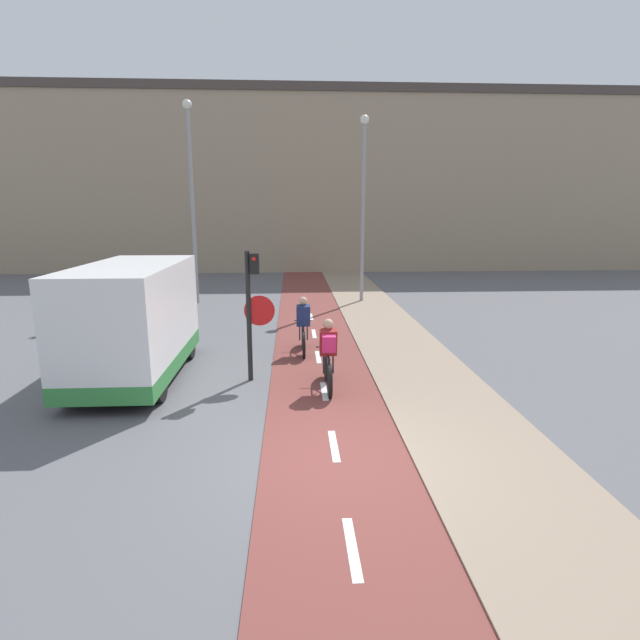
{
  "coord_description": "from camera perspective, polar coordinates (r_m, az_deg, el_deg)",
  "views": [
    {
      "loc": [
        -0.63,
        -6.9,
        3.74
      ],
      "look_at": [
        0.0,
        4.61,
        1.2
      ],
      "focal_mm": 28.0,
      "sensor_mm": 36.0,
      "label": 1
    }
  ],
  "objects": [
    {
      "name": "ground_plane",
      "position": [
        7.87,
        1.91,
        -15.93
      ],
      "size": [
        120.0,
        120.0,
        0.0
      ],
      "primitive_type": "plane",
      "color": "#5B5B60"
    },
    {
      "name": "bike_lane",
      "position": [
        7.87,
        1.91,
        -15.85
      ],
      "size": [
        2.32,
        60.0,
        0.02
      ],
      "color": "brown",
      "rests_on": "ground_plane"
    },
    {
      "name": "sidewalk_strip",
      "position": [
        8.39,
        18.72,
        -14.56
      ],
      "size": [
        2.4,
        60.0,
        0.05
      ],
      "color": "gray",
      "rests_on": "ground_plane"
    },
    {
      "name": "building_row_background",
      "position": [
        33.15,
        -2.12,
        15.41
      ],
      "size": [
        60.0,
        5.2,
        10.92
      ],
      "color": "gray",
      "rests_on": "ground_plane"
    },
    {
      "name": "traffic_light_pole",
      "position": [
        10.96,
        -7.73,
        2.14
      ],
      "size": [
        0.67,
        0.25,
        2.9
      ],
      "color": "black",
      "rests_on": "ground_plane"
    },
    {
      "name": "street_lamp_far",
      "position": [
        20.86,
        -14.49,
        14.72
      ],
      "size": [
        0.36,
        0.36,
        7.85
      ],
      "color": "gray",
      "rests_on": "ground_plane"
    },
    {
      "name": "street_lamp_sidewalk",
      "position": [
        20.65,
        4.97,
        14.37
      ],
      "size": [
        0.36,
        0.36,
        7.36
      ],
      "color": "gray",
      "rests_on": "ground_plane"
    },
    {
      "name": "cyclist_near",
      "position": [
        10.52,
        0.94,
        -4.23
      ],
      "size": [
        0.46,
        1.73,
        1.54
      ],
      "color": "black",
      "rests_on": "ground_plane"
    },
    {
      "name": "cyclist_far",
      "position": [
        13.24,
        -1.91,
        -0.96
      ],
      "size": [
        0.46,
        1.69,
        1.52
      ],
      "color": "black",
      "rests_on": "ground_plane"
    },
    {
      "name": "van",
      "position": [
        11.86,
        -20.5,
        -0.39
      ],
      "size": [
        1.95,
        4.61,
        2.59
      ],
      "color": "white",
      "rests_on": "ground_plane"
    }
  ]
}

